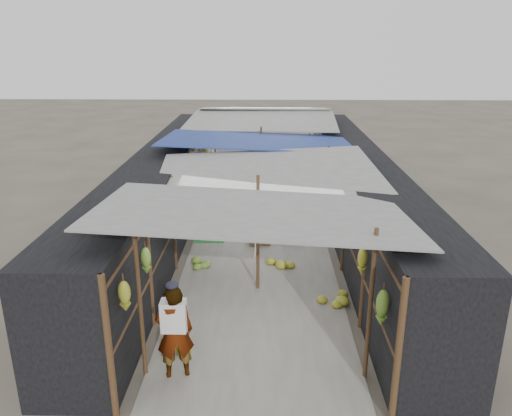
# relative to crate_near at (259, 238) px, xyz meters

# --- Properties ---
(ground) EXTENTS (80.00, 80.00, 0.00)m
(ground) POSITION_rel_crate_near_xyz_m (0.00, -5.57, -0.16)
(ground) COLOR #6B6356
(ground) RESTS_ON ground
(aisle_slab) EXTENTS (3.60, 16.00, 0.02)m
(aisle_slab) POSITION_rel_crate_near_xyz_m (0.00, 0.93, -0.15)
(aisle_slab) COLOR #9E998E
(aisle_slab) RESTS_ON ground
(stall_left) EXTENTS (1.40, 15.00, 2.30)m
(stall_left) POSITION_rel_crate_near_xyz_m (-2.70, 0.93, 0.99)
(stall_left) COLOR black
(stall_left) RESTS_ON ground
(stall_right) EXTENTS (1.40, 15.00, 2.30)m
(stall_right) POSITION_rel_crate_near_xyz_m (2.70, 0.93, 0.99)
(stall_right) COLOR black
(stall_right) RESTS_ON ground
(crate_near) EXTENTS (0.60, 0.50, 0.33)m
(crate_near) POSITION_rel_crate_near_xyz_m (0.00, 0.00, 0.00)
(crate_near) COLOR #98764D
(crate_near) RESTS_ON ground
(crate_mid) EXTENTS (0.59, 0.51, 0.31)m
(crate_mid) POSITION_rel_crate_near_xyz_m (0.77, 0.13, -0.01)
(crate_mid) COLOR #98764D
(crate_mid) RESTS_ON ground
(crate_back) EXTENTS (0.51, 0.45, 0.27)m
(crate_back) POSITION_rel_crate_near_xyz_m (-0.73, 6.65, -0.03)
(crate_back) COLOR #98764D
(crate_back) RESTS_ON ground
(black_basin) EXTENTS (0.64, 0.64, 0.19)m
(black_basin) POSITION_rel_crate_near_xyz_m (0.78, 5.62, -0.07)
(black_basin) COLOR black
(black_basin) RESTS_ON ground
(vendor_elderly) EXTENTS (0.68, 0.53, 1.64)m
(vendor_elderly) POSITION_rel_crate_near_xyz_m (-1.27, -5.60, 0.65)
(vendor_elderly) COLOR silver
(vendor_elderly) RESTS_ON ground
(shopper_blue) EXTENTS (1.14, 1.07, 1.86)m
(shopper_blue) POSITION_rel_crate_near_xyz_m (-1.12, 2.52, 0.77)
(shopper_blue) COLOR #214BA9
(shopper_blue) RESTS_ON ground
(vendor_seated) EXTENTS (0.64, 0.74, 0.99)m
(vendor_seated) POSITION_rel_crate_near_xyz_m (0.69, 4.26, 0.33)
(vendor_seated) COLOR #524D47
(vendor_seated) RESTS_ON ground
(market_canopy) EXTENTS (5.62, 15.20, 2.77)m
(market_canopy) POSITION_rel_crate_near_xyz_m (0.03, 1.25, 2.25)
(market_canopy) COLOR brown
(market_canopy) RESTS_ON ground
(hanging_bananas) EXTENTS (3.95, 13.68, 0.85)m
(hanging_bananas) POSITION_rel_crate_near_xyz_m (-0.05, 0.70, 1.46)
(hanging_bananas) COLOR #A1A129
(hanging_bananas) RESTS_ON ground
(floor_bananas) EXTENTS (3.93, 11.23, 0.33)m
(floor_bananas) POSITION_rel_crate_near_xyz_m (0.18, 1.02, -0.02)
(floor_bananas) COLOR olive
(floor_bananas) RESTS_ON ground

